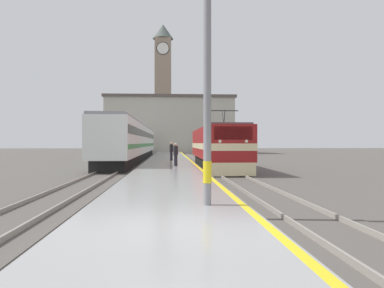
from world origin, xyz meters
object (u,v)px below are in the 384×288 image
locomotive_train (217,147)px  passenger_train (135,142)px  clock_tower (163,85)px  catenary_mast (214,69)px  person_on_platform (171,151)px  second_waiting_passenger (176,154)px

locomotive_train → passenger_train: locomotive_train is taller
locomotive_train → passenger_train: bearing=117.3°
passenger_train → clock_tower: (2.79, 37.35, 12.66)m
passenger_train → catenary_mast: catenary_mast is taller
clock_tower → catenary_mast: bearing=-87.9°
catenary_mast → person_on_platform: catenary_mast is taller
locomotive_train → person_on_platform: size_ratio=9.07×
second_waiting_passenger → clock_tower: size_ratio=0.06×
clock_tower → locomotive_train: bearing=-84.4°
second_waiting_passenger → catenary_mast: bearing=-87.5°
catenary_mast → clock_tower: (-2.62, 72.61, 10.77)m
passenger_train → second_waiting_passenger: passenger_train is taller
locomotive_train → catenary_mast: catenary_mast is taller
locomotive_train → catenary_mast: size_ratio=2.22×
locomotive_train → second_waiting_passenger: locomotive_train is taller
catenary_mast → clock_tower: 73.45m
passenger_train → clock_tower: 39.53m
locomotive_train → second_waiting_passenger: size_ratio=9.54×
person_on_platform → passenger_train: bearing=114.4°
clock_tower → person_on_platform: bearing=-88.1°
passenger_train → clock_tower: bearing=85.7°
passenger_train → person_on_platform: size_ratio=23.68×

